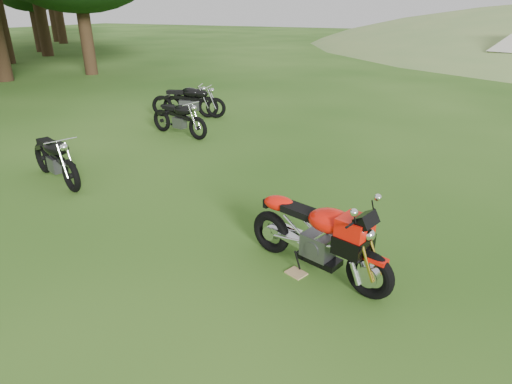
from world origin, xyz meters
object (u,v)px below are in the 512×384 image
at_px(plywood_board, 296,273).
at_px(vintage_moto_b, 179,117).
at_px(vintage_moto_a, 54,157).
at_px(sport_motorcycle, 318,231).
at_px(vintage_moto_c, 185,100).
at_px(vintage_moto_d, 194,100).

bearing_deg(plywood_board, vintage_moto_b, 137.39).
bearing_deg(plywood_board, vintage_moto_a, 170.11).
relative_size(sport_motorcycle, vintage_moto_b, 1.07).
height_order(vintage_moto_b, vintage_moto_c, vintage_moto_c).
distance_m(vintage_moto_c, vintage_moto_d, 0.26).
bearing_deg(plywood_board, vintage_moto_c, 133.42).
height_order(vintage_moto_b, vintage_moto_d, vintage_moto_d).
bearing_deg(vintage_moto_d, sport_motorcycle, -60.58).
distance_m(sport_motorcycle, plywood_board, 0.60).
bearing_deg(vintage_moto_c, plywood_board, -65.66).
xyz_separation_m(vintage_moto_b, vintage_moto_c, (-0.96, 1.66, 0.03)).
xyz_separation_m(plywood_board, vintage_moto_a, (-4.92, 0.86, 0.47)).
distance_m(sport_motorcycle, vintage_moto_c, 8.26).
height_order(sport_motorcycle, vintage_moto_d, sport_motorcycle).
bearing_deg(vintage_moto_a, vintage_moto_b, 106.11).
height_order(plywood_board, vintage_moto_c, vintage_moto_c).
relative_size(plywood_board, vintage_moto_a, 0.12).
relative_size(vintage_moto_b, vintage_moto_c, 0.93).
distance_m(plywood_board, vintage_moto_c, 8.24).
height_order(sport_motorcycle, plywood_board, sport_motorcycle).
xyz_separation_m(plywood_board, vintage_moto_c, (-5.65, 5.97, 0.48)).
bearing_deg(vintage_moto_b, sport_motorcycle, -29.81).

